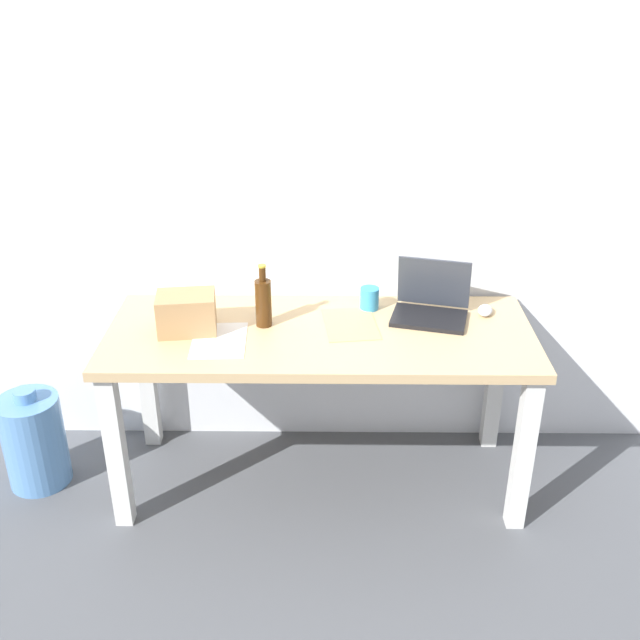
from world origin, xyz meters
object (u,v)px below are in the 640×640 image
object	(u,v)px
desk	(320,354)
coffee_mug	(369,298)
beer_bottle	(263,302)
cardboard_box	(187,312)
water_cooler_jug	(34,440)
laptop_right	(431,305)
computer_mouse	(485,310)

from	to	relation	value
desk	coffee_mug	xyz separation A→B (m)	(0.21, 0.21, 0.15)
coffee_mug	beer_bottle	bearing A→B (deg)	-159.99
cardboard_box	water_cooler_jug	distance (m)	0.94
beer_bottle	laptop_right	bearing A→B (deg)	7.24
desk	coffee_mug	distance (m)	0.33
laptop_right	beer_bottle	distance (m)	0.70
beer_bottle	computer_mouse	size ratio (longest dim) A/B	2.64
laptop_right	coffee_mug	distance (m)	0.26
desk	laptop_right	distance (m)	0.51
beer_bottle	computer_mouse	world-z (taller)	beer_bottle
desk	computer_mouse	size ratio (longest dim) A/B	17.22
beer_bottle	desk	bearing A→B (deg)	-12.93
cardboard_box	coffee_mug	bearing A→B (deg)	15.69
desk	coffee_mug	size ratio (longest dim) A/B	18.13
beer_bottle	cardboard_box	xyz separation A→B (m)	(-0.30, -0.05, -0.03)
laptop_right	computer_mouse	distance (m)	0.24
computer_mouse	coffee_mug	bearing A→B (deg)	-171.72
computer_mouse	water_cooler_jug	bearing A→B (deg)	-160.67
cardboard_box	water_cooler_jug	size ratio (longest dim) A/B	0.49
laptop_right	beer_bottle	size ratio (longest dim) A/B	1.32
laptop_right	computer_mouse	world-z (taller)	laptop_right
coffee_mug	water_cooler_jug	world-z (taller)	coffee_mug
cardboard_box	water_cooler_jug	xyz separation A→B (m)	(-0.71, -0.02, -0.61)
desk	laptop_right	world-z (taller)	laptop_right
desk	laptop_right	size ratio (longest dim) A/B	4.94
cardboard_box	water_cooler_jug	world-z (taller)	cardboard_box
laptop_right	cardboard_box	world-z (taller)	laptop_right
computer_mouse	laptop_right	bearing A→B (deg)	-160.22
desk	cardboard_box	distance (m)	0.56
computer_mouse	water_cooler_jug	size ratio (longest dim) A/B	0.21
coffee_mug	laptop_right	bearing A→B (deg)	-15.99
laptop_right	beer_bottle	xyz separation A→B (m)	(-0.69, -0.09, 0.05)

